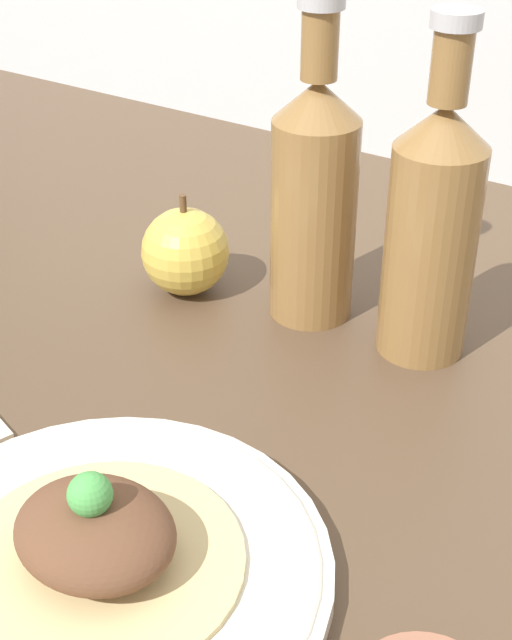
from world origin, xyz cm
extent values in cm
cube|color=brown|center=(0.00, 0.00, -2.00)|extent=(180.00, 110.00, 4.00)
cylinder|color=silver|center=(3.84, -17.65, 0.72)|extent=(27.52, 27.52, 1.44)
torus|color=silver|center=(3.84, -17.65, 1.23)|extent=(26.33, 26.33, 1.01)
cylinder|color=#D6BC7F|center=(3.84, -17.65, 1.64)|extent=(17.15, 17.15, 0.40)
ellipsoid|color=brown|center=(3.84, -17.65, 3.98)|extent=(9.83, 8.35, 4.27)
sphere|color=#4CA34C|center=(3.84, -17.65, 6.89)|extent=(2.57, 2.57, 2.57)
cylinder|color=olive|center=(-1.46, 15.75, 8.68)|extent=(7.19, 7.19, 17.37)
cone|color=olive|center=(-1.46, 15.75, 18.98)|extent=(7.19, 7.19, 3.23)
cylinder|color=olive|center=(-1.46, 15.75, 23.24)|extent=(2.87, 2.87, 5.27)
cylinder|color=olive|center=(9.00, 15.75, 8.68)|extent=(7.19, 7.19, 17.37)
cone|color=olive|center=(9.00, 15.75, 18.98)|extent=(7.19, 7.19, 3.23)
cylinder|color=olive|center=(9.00, 15.75, 23.24)|extent=(2.87, 2.87, 5.27)
cylinder|color=#B7B7BC|center=(9.00, 15.75, 26.47)|extent=(3.59, 3.59, 1.20)
sphere|color=gold|center=(-12.70, 12.61, 3.96)|extent=(7.92, 7.92, 7.92)
cylinder|color=brown|center=(-12.70, 12.61, 8.54)|extent=(0.63, 0.63, 1.78)
camera|label=1|loc=(31.49, -43.07, 40.97)|focal=50.00mm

